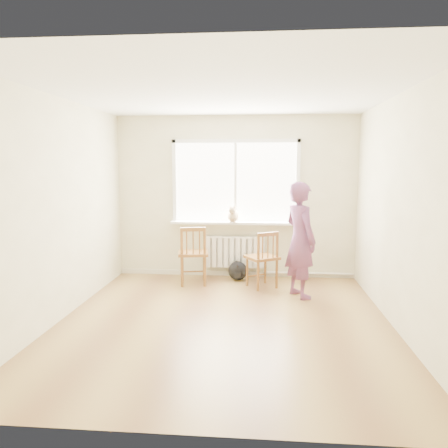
% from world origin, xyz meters
% --- Properties ---
extents(floor, '(4.50, 4.50, 0.00)m').
position_xyz_m(floor, '(0.00, 0.00, 0.00)').
color(floor, '#9E7A41').
rests_on(floor, ground).
extents(ceiling, '(4.50, 4.50, 0.00)m').
position_xyz_m(ceiling, '(0.00, 0.00, 2.70)').
color(ceiling, white).
rests_on(ceiling, back_wall).
extents(back_wall, '(4.00, 0.01, 2.70)m').
position_xyz_m(back_wall, '(0.00, 2.25, 1.35)').
color(back_wall, beige).
rests_on(back_wall, ground).
extents(window, '(2.12, 0.05, 1.42)m').
position_xyz_m(window, '(0.00, 2.22, 1.66)').
color(window, white).
rests_on(window, back_wall).
extents(windowsill, '(2.15, 0.22, 0.04)m').
position_xyz_m(windowsill, '(0.00, 2.14, 0.93)').
color(windowsill, white).
rests_on(windowsill, back_wall).
extents(radiator, '(1.00, 0.12, 0.55)m').
position_xyz_m(radiator, '(0.00, 2.16, 0.44)').
color(radiator, white).
rests_on(radiator, back_wall).
extents(heating_pipe, '(1.40, 0.04, 0.04)m').
position_xyz_m(heating_pipe, '(1.25, 2.19, 0.08)').
color(heating_pipe, silver).
rests_on(heating_pipe, back_wall).
extents(baseboard, '(4.00, 0.03, 0.08)m').
position_xyz_m(baseboard, '(0.00, 2.23, 0.04)').
color(baseboard, beige).
rests_on(baseboard, ground).
extents(chair_left, '(0.53, 0.51, 0.94)m').
position_xyz_m(chair_left, '(-0.63, 1.62, 0.47)').
color(chair_left, brown).
rests_on(chair_left, floor).
extents(chair_right, '(0.59, 0.58, 0.89)m').
position_xyz_m(chair_right, '(0.48, 1.54, 0.45)').
color(chair_right, brown).
rests_on(chair_right, floor).
extents(person, '(0.64, 0.72, 1.66)m').
position_xyz_m(person, '(0.99, 1.14, 0.83)').
color(person, '#B63C55').
rests_on(person, floor).
extents(cat, '(0.20, 0.44, 0.29)m').
position_xyz_m(cat, '(-0.03, 2.05, 1.07)').
color(cat, '#CAB08A').
rests_on(cat, windowsill).
extents(backpack, '(0.37, 0.31, 0.31)m').
position_xyz_m(backpack, '(0.06, 1.95, 0.16)').
color(backpack, black).
rests_on(backpack, floor).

